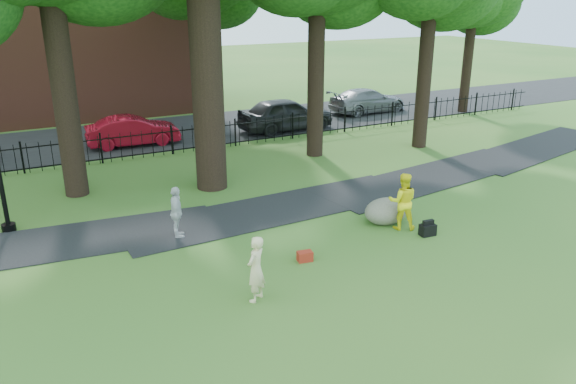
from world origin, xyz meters
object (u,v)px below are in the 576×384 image
woman (256,269)px  boulder (386,209)px  man (403,201)px  red_sedan (133,131)px

woman → boulder: bearing=167.2°
boulder → woman: bearing=-156.4°
woman → man: bearing=161.2°
woman → boulder: size_ratio=1.14×
woman → red_sedan: size_ratio=0.38×
red_sedan → man: bearing=-156.1°
man → red_sedan: 14.38m
boulder → red_sedan: (-4.80, 12.89, 0.28)m
woman → boulder: 6.03m
man → boulder: (-0.11, 0.63, -0.46)m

